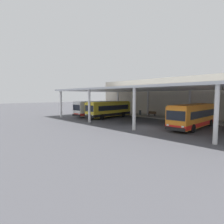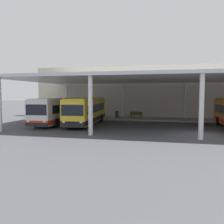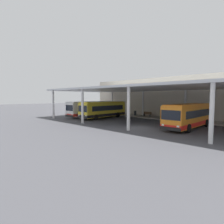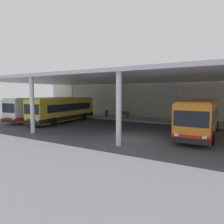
{
  "view_description": "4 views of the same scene",
  "coord_description": "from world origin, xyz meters",
  "px_view_note": "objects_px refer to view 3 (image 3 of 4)",
  "views": [
    {
      "loc": [
        14.44,
        -20.14,
        4.29
      ],
      "look_at": [
        -9.52,
        2.82,
        1.35
      ],
      "focal_mm": 29.38,
      "sensor_mm": 36.0,
      "label": 1
    },
    {
      "loc": [
        -2.75,
        -22.4,
        3.63
      ],
      "look_at": [
        -9.08,
        5.26,
        1.5
      ],
      "focal_mm": 38.0,
      "sensor_mm": 36.0,
      "label": 2
    },
    {
      "loc": [
        14.44,
        -19.92,
        4.04
      ],
      "look_at": [
        -9.18,
        3.94,
        1.37
      ],
      "focal_mm": 30.1,
      "sensor_mm": 36.0,
      "label": 3
    },
    {
      "loc": [
        6.94,
        -15.21,
        3.78
      ],
      "look_at": [
        -4.11,
        3.54,
        1.78
      ],
      "focal_mm": 32.87,
      "sensor_mm": 36.0,
      "label": 4
    }
  ],
  "objects_px": {
    "bench_waiting": "(147,114)",
    "bus_nearest_bay": "(91,109)",
    "trash_bin": "(135,113)",
    "bus_middle_bay": "(189,115)",
    "bus_second_bay": "(103,110)"
  },
  "relations": [
    {
      "from": "bench_waiting",
      "to": "bus_second_bay",
      "type": "bearing_deg",
      "value": -124.87
    },
    {
      "from": "bus_nearest_bay",
      "to": "bus_middle_bay",
      "type": "xyz_separation_m",
      "value": [
        20.19,
        0.12,
        0.0
      ]
    },
    {
      "from": "bus_second_bay",
      "to": "bus_middle_bay",
      "type": "bearing_deg",
      "value": -0.26
    },
    {
      "from": "bus_nearest_bay",
      "to": "bench_waiting",
      "type": "height_order",
      "value": "bus_nearest_bay"
    },
    {
      "from": "bus_second_bay",
      "to": "bus_middle_bay",
      "type": "xyz_separation_m",
      "value": [
        16.57,
        -0.08,
        0.0
      ]
    },
    {
      "from": "bus_middle_bay",
      "to": "bench_waiting",
      "type": "bearing_deg",
      "value": 147.3
    },
    {
      "from": "trash_bin",
      "to": "bus_middle_bay",
      "type": "bearing_deg",
      "value": -26.16
    },
    {
      "from": "bus_second_bay",
      "to": "bench_waiting",
      "type": "distance_m",
      "value": 8.95
    },
    {
      "from": "bus_second_bay",
      "to": "trash_bin",
      "type": "bearing_deg",
      "value": 71.73
    },
    {
      "from": "bus_nearest_bay",
      "to": "bench_waiting",
      "type": "distance_m",
      "value": 11.53
    },
    {
      "from": "bus_second_bay",
      "to": "trash_bin",
      "type": "xyz_separation_m",
      "value": [
        2.29,
        6.94,
        -0.98
      ]
    },
    {
      "from": "bus_second_bay",
      "to": "bus_middle_bay",
      "type": "height_order",
      "value": "same"
    },
    {
      "from": "bench_waiting",
      "to": "trash_bin",
      "type": "xyz_separation_m",
      "value": [
        -2.8,
        -0.36,
        0.01
      ]
    },
    {
      "from": "bus_middle_bay",
      "to": "bench_waiting",
      "type": "distance_m",
      "value": 13.69
    },
    {
      "from": "bench_waiting",
      "to": "bus_nearest_bay",
      "type": "bearing_deg",
      "value": -139.3
    }
  ]
}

